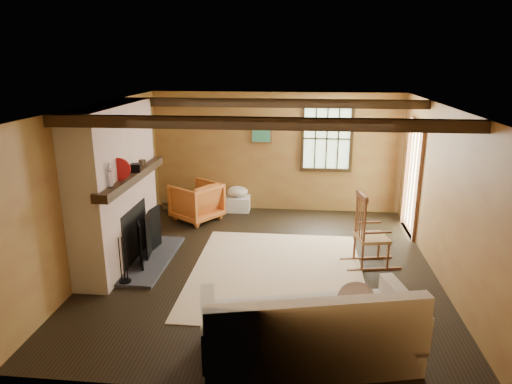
# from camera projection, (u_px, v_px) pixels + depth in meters

# --- Properties ---
(ground) EXTENTS (5.50, 5.50, 0.00)m
(ground) POSITION_uv_depth(u_px,v_px,m) (265.00, 266.00, 6.93)
(ground) COLOR black
(ground) RESTS_ON ground
(room_envelope) EXTENTS (5.02, 5.52, 2.44)m
(room_envelope) POSITION_uv_depth(u_px,v_px,m) (282.00, 157.00, 6.69)
(room_envelope) COLOR olive
(room_envelope) RESTS_ON ground
(fireplace) EXTENTS (1.02, 2.30, 2.40)m
(fireplace) POSITION_uv_depth(u_px,v_px,m) (117.00, 192.00, 6.83)
(fireplace) COLOR #AA4D41
(fireplace) RESTS_ON ground
(rug) EXTENTS (2.50, 3.00, 0.01)m
(rug) POSITION_uv_depth(u_px,v_px,m) (277.00, 272.00, 6.72)
(rug) COLOR #CDAD89
(rug) RESTS_ON ground
(rocking_chair) EXTENTS (0.90, 0.58, 1.15)m
(rocking_chair) POSITION_uv_depth(u_px,v_px,m) (369.00, 235.00, 6.84)
(rocking_chair) COLOR #AE7D54
(rocking_chair) RESTS_ON ground
(sofa) EXTENTS (2.36, 1.45, 0.89)m
(sofa) POSITION_uv_depth(u_px,v_px,m) (310.00, 334.00, 4.68)
(sofa) COLOR beige
(sofa) RESTS_ON ground
(firewood_pile) EXTENTS (0.60, 0.11, 0.22)m
(firewood_pile) POSITION_uv_depth(u_px,v_px,m) (177.00, 206.00, 9.41)
(firewood_pile) COLOR brown
(firewood_pile) RESTS_ON ground
(laundry_basket) EXTENTS (0.51, 0.40, 0.30)m
(laundry_basket) POSITION_uv_depth(u_px,v_px,m) (238.00, 204.00, 9.39)
(laundry_basket) COLOR white
(laundry_basket) RESTS_ON ground
(basket_pillow) EXTENTS (0.53, 0.47, 0.22)m
(basket_pillow) POSITION_uv_depth(u_px,v_px,m) (237.00, 192.00, 9.32)
(basket_pillow) COLOR beige
(basket_pillow) RESTS_ON laundry_basket
(armchair) EXTENTS (1.12, 1.12, 0.74)m
(armchair) POSITION_uv_depth(u_px,v_px,m) (196.00, 201.00, 8.81)
(armchair) COLOR #BF6026
(armchair) RESTS_ON ground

